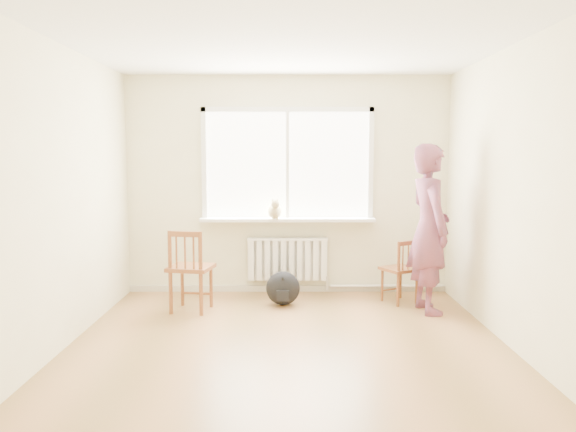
{
  "coord_description": "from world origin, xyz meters",
  "views": [
    {
      "loc": [
        -0.01,
        -4.74,
        1.72
      ],
      "look_at": [
        0.0,
        1.2,
        1.08
      ],
      "focal_mm": 35.0,
      "sensor_mm": 36.0,
      "label": 1
    }
  ],
  "objects_px": {
    "person": "(429,229)",
    "cat": "(275,210)",
    "backpack": "(283,288)",
    "chair_right": "(402,271)",
    "chair_left": "(189,271)"
  },
  "relations": [
    {
      "from": "chair_left",
      "to": "chair_right",
      "type": "xyz_separation_m",
      "value": [
        2.42,
        0.36,
        -0.08
      ]
    },
    {
      "from": "person",
      "to": "chair_right",
      "type": "bearing_deg",
      "value": 23.75
    },
    {
      "from": "chair_right",
      "to": "backpack",
      "type": "relative_size",
      "value": 1.92
    },
    {
      "from": "chair_left",
      "to": "person",
      "type": "height_order",
      "value": "person"
    },
    {
      "from": "person",
      "to": "backpack",
      "type": "relative_size",
      "value": 4.73
    },
    {
      "from": "backpack",
      "to": "chair_left",
      "type": "bearing_deg",
      "value": -164.6
    },
    {
      "from": "person",
      "to": "cat",
      "type": "distance_m",
      "value": 1.86
    },
    {
      "from": "backpack",
      "to": "chair_right",
      "type": "bearing_deg",
      "value": 3.32
    },
    {
      "from": "cat",
      "to": "backpack",
      "type": "relative_size",
      "value": 1.01
    },
    {
      "from": "chair_left",
      "to": "person",
      "type": "bearing_deg",
      "value": -169.21
    },
    {
      "from": "chair_right",
      "to": "cat",
      "type": "height_order",
      "value": "cat"
    },
    {
      "from": "chair_right",
      "to": "cat",
      "type": "relative_size",
      "value": 1.9
    },
    {
      "from": "person",
      "to": "cat",
      "type": "height_order",
      "value": "person"
    },
    {
      "from": "chair_right",
      "to": "chair_left",
      "type": "bearing_deg",
      "value": -20.93
    },
    {
      "from": "person",
      "to": "cat",
      "type": "xyz_separation_m",
      "value": [
        -1.71,
        0.72,
        0.13
      ]
    }
  ]
}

